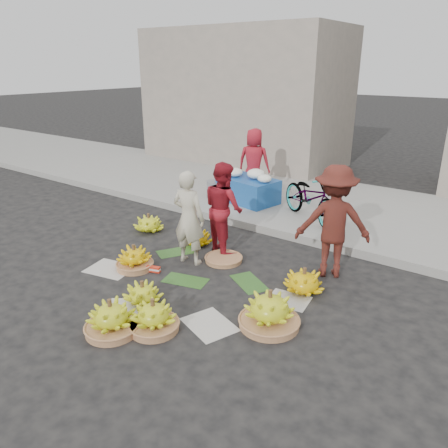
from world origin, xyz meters
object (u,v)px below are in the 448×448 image
Objects in this scene: banana_bunch_0 at (134,259)px; flower_table at (248,188)px; bicycle at (311,197)px; banana_bunch_4 at (270,310)px; vendor_cream at (189,218)px.

banana_bunch_0 is 3.68m from flower_table.
bicycle is (1.65, -0.31, 0.17)m from flower_table.
bicycle is at bearing 108.23° from banana_bunch_4.
flower_table is (-0.82, 2.96, -0.33)m from vendor_cream.
vendor_cream reaches higher than banana_bunch_4.
vendor_cream is (-1.97, 0.83, 0.54)m from banana_bunch_4.
flower_table is (-0.28, 3.66, 0.26)m from banana_bunch_0.
banana_bunch_0 is at bearing -74.88° from flower_table.
banana_bunch_4 is 0.57× the size of vendor_cream.
flower_table is at bearing -81.40° from vendor_cream.
banana_bunch_0 is 0.41× the size of vendor_cream.
bicycle reaches higher than banana_bunch_4.
banana_bunch_0 is 1.06m from vendor_cream.
bicycle is at bearing 67.84° from banana_bunch_0.
banana_bunch_0 is at bearing 45.48° from vendor_cream.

